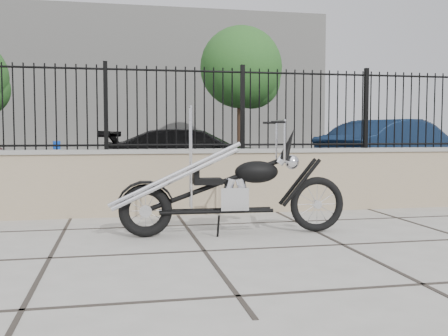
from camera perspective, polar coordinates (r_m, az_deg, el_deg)
name	(u,v)px	position (r m, az deg, el deg)	size (l,w,h in m)	color
ground_plane	(204,251)	(5.37, -2.14, -9.03)	(90.00, 90.00, 0.00)	#99968E
parking_lot	(143,169)	(17.72, -8.81, -0.08)	(30.00, 30.00, 0.00)	black
retaining_wall	(176,182)	(7.74, -5.20, -1.48)	(14.00, 0.36, 0.96)	gray
iron_fence	(176,108)	(7.72, -5.25, 6.53)	(14.00, 0.08, 1.20)	black
background_building	(130,85)	(31.80, -10.14, 8.84)	(22.00, 6.00, 8.00)	beige
chopper_motorcycle	(229,170)	(6.11, 0.57, -0.18)	(2.56, 0.45, 1.53)	black
car_black	(195,155)	(12.87, -3.15, 1.40)	(1.82, 4.47, 1.30)	black
car_blue	(398,149)	(14.41, 18.42, 1.94)	(1.62, 4.66, 1.53)	#10203B
bollard_a	(57,171)	(9.66, -17.69, -0.32)	(0.13, 0.13, 1.05)	#0B41A8
bollard_b	(264,173)	(9.87, 4.39, -0.55)	(0.11, 0.11, 0.89)	#0C34B6
tree_right	(241,64)	(23.04, 1.86, 11.29)	(3.54, 3.54, 5.97)	#382619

